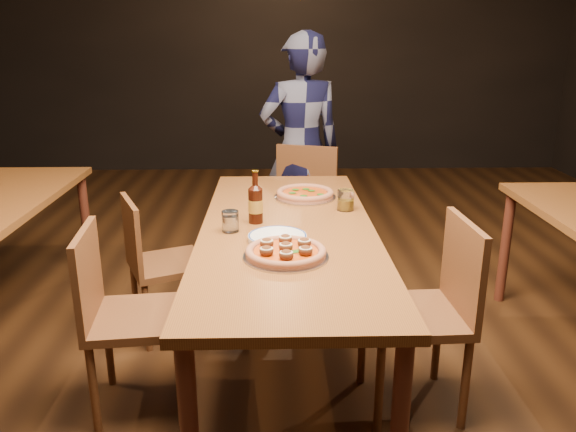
{
  "coord_description": "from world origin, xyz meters",
  "views": [
    {
      "loc": [
        -0.06,
        -2.46,
        1.59
      ],
      "look_at": [
        0.0,
        -0.05,
        0.82
      ],
      "focal_mm": 35.0,
      "sensor_mm": 36.0,
      "label": 1
    }
  ],
  "objects_px": {
    "chair_main_nw": "(138,316)",
    "pizza_margherita": "(305,194)",
    "water_glass": "(230,221)",
    "chair_end": "(299,212)",
    "diner": "(301,151)",
    "pizza_meatball": "(286,252)",
    "table_main": "(288,242)",
    "plate_stack": "(277,238)",
    "beer_bottle": "(256,205)",
    "chair_main_e": "(414,313)",
    "chair_main_sw": "(168,263)",
    "amber_glass": "(346,200)"
  },
  "relations": [
    {
      "from": "chair_end",
      "to": "diner",
      "type": "xyz_separation_m",
      "value": [
        0.03,
        0.33,
        0.36
      ]
    },
    {
      "from": "pizza_meatball",
      "to": "chair_main_sw",
      "type": "bearing_deg",
      "value": 129.03
    },
    {
      "from": "pizza_meatball",
      "to": "table_main",
      "type": "bearing_deg",
      "value": 87.38
    },
    {
      "from": "pizza_meatball",
      "to": "plate_stack",
      "type": "distance_m",
      "value": 0.2
    },
    {
      "from": "pizza_margherita",
      "to": "diner",
      "type": "distance_m",
      "value": 0.99
    },
    {
      "from": "diner",
      "to": "water_glass",
      "type": "bearing_deg",
      "value": 62.5
    },
    {
      "from": "plate_stack",
      "to": "diner",
      "type": "height_order",
      "value": "diner"
    },
    {
      "from": "chair_end",
      "to": "pizza_margherita",
      "type": "distance_m",
      "value": 0.73
    },
    {
      "from": "table_main",
      "to": "chair_end",
      "type": "distance_m",
      "value": 1.18
    },
    {
      "from": "amber_glass",
      "to": "diner",
      "type": "relative_size",
      "value": 0.06
    },
    {
      "from": "pizza_margherita",
      "to": "diner",
      "type": "height_order",
      "value": "diner"
    },
    {
      "from": "water_glass",
      "to": "amber_glass",
      "type": "xyz_separation_m",
      "value": [
        0.56,
        0.32,
        0.0
      ]
    },
    {
      "from": "chair_end",
      "to": "diner",
      "type": "relative_size",
      "value": 0.56
    },
    {
      "from": "table_main",
      "to": "plate_stack",
      "type": "height_order",
      "value": "plate_stack"
    },
    {
      "from": "pizza_meatball",
      "to": "plate_stack",
      "type": "bearing_deg",
      "value": 99.41
    },
    {
      "from": "chair_main_sw",
      "to": "water_glass",
      "type": "bearing_deg",
      "value": -163.67
    },
    {
      "from": "plate_stack",
      "to": "beer_bottle",
      "type": "bearing_deg",
      "value": 112.02
    },
    {
      "from": "beer_bottle",
      "to": "diner",
      "type": "distance_m",
      "value": 1.44
    },
    {
      "from": "water_glass",
      "to": "diner",
      "type": "height_order",
      "value": "diner"
    },
    {
      "from": "chair_main_sw",
      "to": "diner",
      "type": "height_order",
      "value": "diner"
    },
    {
      "from": "plate_stack",
      "to": "diner",
      "type": "bearing_deg",
      "value": 83.85
    },
    {
      "from": "pizza_meatball",
      "to": "plate_stack",
      "type": "height_order",
      "value": "pizza_meatball"
    },
    {
      "from": "pizza_meatball",
      "to": "water_glass",
      "type": "height_order",
      "value": "water_glass"
    },
    {
      "from": "chair_main_nw",
      "to": "diner",
      "type": "height_order",
      "value": "diner"
    },
    {
      "from": "table_main",
      "to": "amber_glass",
      "type": "bearing_deg",
      "value": 41.38
    },
    {
      "from": "chair_main_nw",
      "to": "chair_main_e",
      "type": "bearing_deg",
      "value": -97.34
    },
    {
      "from": "chair_main_sw",
      "to": "water_glass",
      "type": "xyz_separation_m",
      "value": [
        0.39,
        -0.46,
        0.39
      ]
    },
    {
      "from": "chair_main_e",
      "to": "water_glass",
      "type": "xyz_separation_m",
      "value": [
        -0.8,
        0.24,
        0.34
      ]
    },
    {
      "from": "table_main",
      "to": "chair_main_nw",
      "type": "distance_m",
      "value": 0.75
    },
    {
      "from": "beer_bottle",
      "to": "diner",
      "type": "relative_size",
      "value": 0.15
    },
    {
      "from": "pizza_meatball",
      "to": "beer_bottle",
      "type": "bearing_deg",
      "value": 106.68
    },
    {
      "from": "chair_end",
      "to": "pizza_margherita",
      "type": "xyz_separation_m",
      "value": [
        0.0,
        -0.66,
        0.31
      ]
    },
    {
      "from": "pizza_meatball",
      "to": "chair_end",
      "type": "bearing_deg",
      "value": 85.45
    },
    {
      "from": "table_main",
      "to": "diner",
      "type": "xyz_separation_m",
      "value": [
        0.13,
        1.49,
        0.14
      ]
    },
    {
      "from": "water_glass",
      "to": "amber_glass",
      "type": "relative_size",
      "value": 0.91
    },
    {
      "from": "plate_stack",
      "to": "beer_bottle",
      "type": "height_order",
      "value": "beer_bottle"
    },
    {
      "from": "chair_main_nw",
      "to": "pizza_margherita",
      "type": "height_order",
      "value": "chair_main_nw"
    },
    {
      "from": "chair_end",
      "to": "diner",
      "type": "bearing_deg",
      "value": 103.03
    },
    {
      "from": "chair_main_nw",
      "to": "pizza_margherita",
      "type": "bearing_deg",
      "value": -50.76
    },
    {
      "from": "chair_main_nw",
      "to": "pizza_margherita",
      "type": "xyz_separation_m",
      "value": [
        0.76,
        0.77,
        0.33
      ]
    },
    {
      "from": "pizza_margherita",
      "to": "plate_stack",
      "type": "xyz_separation_m",
      "value": [
        -0.16,
        -0.68,
        -0.01
      ]
    },
    {
      "from": "chair_end",
      "to": "water_glass",
      "type": "distance_m",
      "value": 1.31
    },
    {
      "from": "pizza_margherita",
      "to": "chair_main_sw",
      "type": "bearing_deg",
      "value": -172.82
    },
    {
      "from": "chair_main_nw",
      "to": "plate_stack",
      "type": "bearing_deg",
      "value": -87.66
    },
    {
      "from": "chair_end",
      "to": "water_glass",
      "type": "xyz_separation_m",
      "value": [
        -0.37,
        -1.21,
        0.34
      ]
    },
    {
      "from": "chair_main_e",
      "to": "pizza_margherita",
      "type": "xyz_separation_m",
      "value": [
        -0.43,
        0.8,
        0.32
      ]
    },
    {
      "from": "chair_end",
      "to": "pizza_margherita",
      "type": "height_order",
      "value": "chair_end"
    },
    {
      "from": "water_glass",
      "to": "chair_end",
      "type": "bearing_deg",
      "value": 73.21
    },
    {
      "from": "table_main",
      "to": "diner",
      "type": "height_order",
      "value": "diner"
    },
    {
      "from": "chair_main_nw",
      "to": "beer_bottle",
      "type": "xyz_separation_m",
      "value": [
        0.51,
        0.34,
        0.4
      ]
    }
  ]
}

